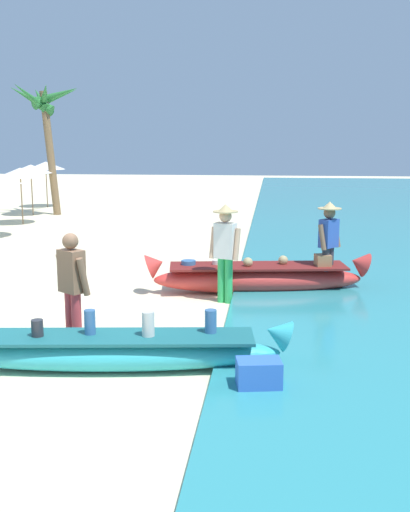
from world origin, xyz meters
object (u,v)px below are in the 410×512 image
at_px(person_vendor_hatted, 225,247).
at_px(person_tourist_customer, 72,284).
at_px(boat_red_midground, 258,277).
at_px(person_vendor_assistant, 329,240).
at_px(cooler_box, 259,377).
at_px(palm_tree_mid_cluster, 45,109).
at_px(boat_cyan_foreground, 109,350).

height_order(person_vendor_hatted, person_tourist_customer, person_vendor_hatted).
height_order(boat_red_midground, person_tourist_customer, person_tourist_customer).
xyz_separation_m(person_vendor_assistant, cooler_box, (-1.17, -4.93, -0.80)).
bearing_deg(person_vendor_hatted, person_tourist_customer, -125.20).
bearing_deg(boat_red_midground, person_vendor_hatted, -125.82).
bearing_deg(person_vendor_hatted, boat_red_midground, 54.18).
bearing_deg(person_vendor_hatted, person_vendor_assistant, 26.61).
xyz_separation_m(person_vendor_assistant, palm_tree_mid_cluster, (-9.56, 11.19, 2.94)).
bearing_deg(boat_cyan_foreground, palm_tree_mid_cluster, 112.63).
bearing_deg(person_vendor_assistant, boat_cyan_foreground, -125.27).
xyz_separation_m(boat_red_midground, palm_tree_mid_cluster, (-8.25, 11.34, 3.64)).
height_order(person_vendor_assistant, cooler_box, person_vendor_assistant).
xyz_separation_m(boat_red_midground, person_vendor_hatted, (-0.57, -0.79, 0.72)).
distance_m(boat_red_midground, person_vendor_assistant, 1.49).
relative_size(boat_red_midground, person_vendor_assistant, 2.48).
relative_size(person_vendor_assistant, palm_tree_mid_cluster, 0.35).
relative_size(boat_cyan_foreground, palm_tree_mid_cluster, 0.95).
bearing_deg(palm_tree_mid_cluster, cooler_box, -62.52).
xyz_separation_m(person_vendor_hatted, person_vendor_assistant, (1.87, 0.94, -0.01)).
bearing_deg(boat_red_midground, palm_tree_mid_cluster, 126.04).
bearing_deg(person_vendor_assistant, person_tourist_customer, -136.10).
relative_size(person_tourist_customer, palm_tree_mid_cluster, 0.33).
xyz_separation_m(person_vendor_hatted, palm_tree_mid_cluster, (-7.68, 12.13, 2.93)).
distance_m(person_tourist_customer, palm_tree_mid_cluster, 16.19).
height_order(boat_red_midground, person_vendor_hatted, person_vendor_hatted).
distance_m(person_vendor_hatted, person_tourist_customer, 3.30).
xyz_separation_m(person_vendor_hatted, person_tourist_customer, (-1.90, -2.69, -0.10)).
height_order(person_tourist_customer, palm_tree_mid_cluster, palm_tree_mid_cluster).
bearing_deg(person_tourist_customer, person_vendor_assistant, 43.90).
relative_size(boat_cyan_foreground, boat_red_midground, 1.09).
bearing_deg(boat_cyan_foreground, boat_red_midground, 67.12).
relative_size(boat_red_midground, cooler_box, 8.51).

